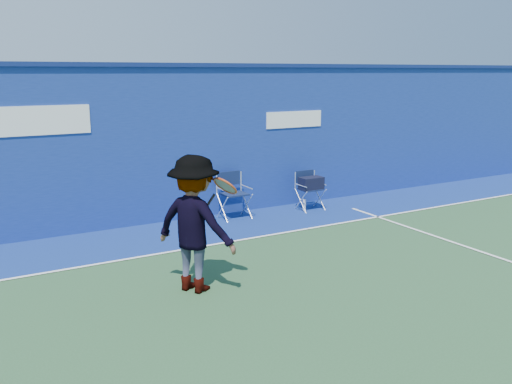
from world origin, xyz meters
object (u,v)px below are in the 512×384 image
directors_chair_right (310,194)px  water_bottle (304,205)px  directors_chair_left (234,204)px  tennis_player (195,224)px

directors_chair_right → water_bottle: directors_chair_right is taller
directors_chair_left → water_bottle: size_ratio=3.60×
water_bottle → tennis_player: 4.72m
directors_chair_left → tennis_player: (-2.12, -3.02, 0.64)m
tennis_player → directors_chair_right: bearing=36.3°
directors_chair_left → tennis_player: size_ratio=0.50×
directors_chair_left → water_bottle: (1.58, -0.20, -0.16)m
directors_chair_right → water_bottle: size_ratio=3.22×
water_bottle → directors_chair_left: bearing=172.6°
directors_chair_right → tennis_player: size_ratio=0.45×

